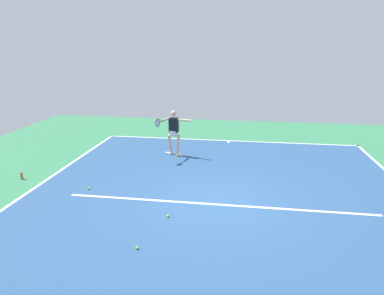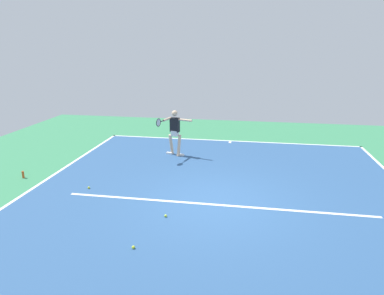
% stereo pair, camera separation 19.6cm
% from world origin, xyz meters
% --- Properties ---
extents(ground_plane, '(20.73, 20.73, 0.00)m').
position_xyz_m(ground_plane, '(0.00, 0.00, 0.00)').
color(ground_plane, '#388456').
extents(court_surface, '(10.76, 12.34, 0.00)m').
position_xyz_m(court_surface, '(0.00, 0.00, 0.00)').
color(court_surface, '#2D5484').
rests_on(court_surface, ground_plane).
extents(court_line_baseline_near, '(10.76, 0.10, 0.01)m').
position_xyz_m(court_line_baseline_near, '(0.00, -6.12, 0.00)').
color(court_line_baseline_near, white).
rests_on(court_line_baseline_near, ground_plane).
extents(court_line_sideline_right, '(0.10, 12.34, 0.01)m').
position_xyz_m(court_line_sideline_right, '(5.33, 0.00, 0.00)').
color(court_line_sideline_right, white).
rests_on(court_line_sideline_right, ground_plane).
extents(court_line_service, '(8.07, 0.10, 0.01)m').
position_xyz_m(court_line_service, '(0.00, 0.16, 0.00)').
color(court_line_service, white).
rests_on(court_line_service, ground_plane).
extents(court_line_centre_mark, '(0.10, 0.30, 0.01)m').
position_xyz_m(court_line_centre_mark, '(0.00, -5.92, 0.00)').
color(court_line_centre_mark, white).
rests_on(court_line_centre_mark, ground_plane).
extents(tennis_player, '(1.13, 1.14, 1.72)m').
position_xyz_m(tennis_player, '(1.94, -3.74, 0.98)').
color(tennis_player, beige).
rests_on(tennis_player, ground_plane).
extents(tennis_ball_near_player, '(0.07, 0.07, 0.07)m').
position_xyz_m(tennis_ball_near_player, '(3.72, -0.25, 0.03)').
color(tennis_ball_near_player, yellow).
rests_on(tennis_ball_near_player, ground_plane).
extents(tennis_ball_by_sideline, '(0.07, 0.07, 0.07)m').
position_xyz_m(tennis_ball_by_sideline, '(1.44, 2.44, 0.03)').
color(tennis_ball_by_sideline, '#CCE033').
rests_on(tennis_ball_by_sideline, ground_plane).
extents(tennis_ball_centre_court, '(0.07, 0.07, 0.07)m').
position_xyz_m(tennis_ball_centre_court, '(1.11, 1.03, 0.03)').
color(tennis_ball_centre_court, '#C6E53D').
rests_on(tennis_ball_centre_court, ground_plane).
extents(water_bottle, '(0.07, 0.07, 0.22)m').
position_xyz_m(water_bottle, '(6.12, -0.69, 0.11)').
color(water_bottle, '#D84C1E').
rests_on(water_bottle, ground_plane).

